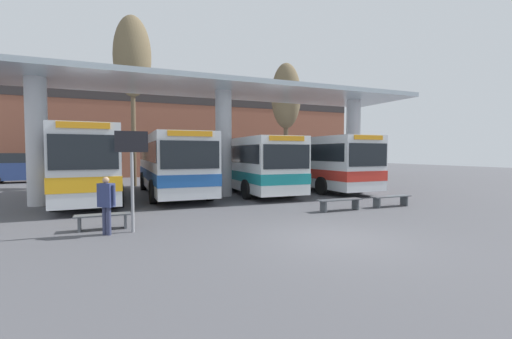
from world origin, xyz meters
TOP-DOWN VIEW (x-y plane):
  - ground_plane at (0.00, 0.00)m, footprint 100.00×100.00m
  - townhouse_backdrop at (0.00, 26.31)m, footprint 40.00×0.58m
  - station_canopy at (0.00, 9.77)m, footprint 21.73×5.22m
  - transit_bus_left_bay at (-6.43, 11.22)m, footprint 2.89×10.86m
  - transit_bus_center_bay at (-2.43, 11.55)m, footprint 2.94×10.59m
  - transit_bus_right_bay at (1.97, 11.23)m, footprint 2.95×10.29m
  - transit_bus_far_right_bay at (6.30, 11.64)m, footprint 2.82×11.29m
  - waiting_bench_near_pillar at (5.43, 3.59)m, footprint 1.87×0.44m
  - waiting_bench_mid_platform at (2.83, 3.59)m, footprint 1.91×0.44m
  - waiting_bench_far_platform at (-5.68, 3.59)m, footprint 1.55×0.44m
  - info_sign_platform at (-4.87, 2.92)m, footprint 0.90×0.09m
  - pedestrian_waiting at (-5.56, 2.83)m, footprint 0.52×0.45m
  - poplar_tree_behind_left at (8.53, 19.01)m, footprint 2.55×2.55m
  - poplar_tree_behind_right at (-4.04, 17.19)m, footprint 2.45×2.45m
  - parked_car_street at (-11.89, 23.48)m, footprint 4.60×2.18m

SIDE VIEW (x-z plane):
  - ground_plane at x=0.00m, z-range 0.00..0.00m
  - waiting_bench_far_platform at x=-5.68m, z-range 0.11..0.57m
  - waiting_bench_near_pillar at x=5.43m, z-range 0.12..0.58m
  - waiting_bench_mid_platform at x=2.83m, z-range 0.12..0.58m
  - pedestrian_waiting at x=-5.56m, z-range 0.18..1.80m
  - parked_car_street at x=-11.89m, z-range -0.05..2.20m
  - transit_bus_right_bay at x=1.97m, z-range 0.18..3.25m
  - transit_bus_far_right_bay at x=6.30m, z-range 0.18..3.36m
  - transit_bus_center_bay at x=-2.43m, z-range 0.20..3.39m
  - transit_bus_left_bay at x=-6.43m, z-range 0.18..3.56m
  - info_sign_platform at x=-4.87m, z-range 0.62..3.52m
  - station_canopy at x=0.00m, z-range 1.88..7.61m
  - townhouse_backdrop at x=0.00m, z-range 0.76..9.94m
  - poplar_tree_behind_left at x=8.53m, z-range 2.09..12.08m
  - poplar_tree_behind_right at x=-4.04m, z-range 2.92..14.36m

